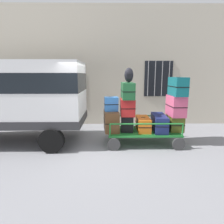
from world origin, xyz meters
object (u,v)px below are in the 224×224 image
at_px(suitcase_center_bottom, 143,124).
at_px(suitcase_right_top, 178,86).
at_px(van, 14,94).
at_px(suitcase_midleft_bottom, 127,123).
at_px(suitcase_midleft_middle, 127,107).
at_px(suitcase_right_middle, 176,106).
at_px(suitcase_right_bottom, 175,123).
at_px(suitcase_midleft_top, 128,91).
at_px(suitcase_left_bottom, 111,121).
at_px(suitcase_left_middle, 111,104).
at_px(backpack, 129,75).
at_px(suitcase_midright_bottom, 159,123).
at_px(luggage_cart, 143,132).

distance_m(suitcase_center_bottom, suitcase_right_top, 1.56).
bearing_deg(van, suitcase_midleft_bottom, -3.18).
height_order(van, suitcase_midleft_middle, van).
bearing_deg(suitcase_right_middle, suitcase_right_bottom, 90.00).
distance_m(van, suitcase_midleft_top, 3.59).
bearing_deg(suitcase_left_bottom, suitcase_right_middle, 0.24).
xyz_separation_m(suitcase_left_middle, backpack, (0.54, 0.05, 0.88)).
bearing_deg(suitcase_midright_bottom, van, 177.56).
xyz_separation_m(suitcase_left_bottom, suitcase_center_bottom, (1.02, 0.01, -0.11)).
xyz_separation_m(van, suitcase_right_middle, (5.11, -0.18, -0.37)).
height_order(suitcase_right_bottom, backpack, backpack).
relative_size(suitcase_right_middle, backpack, 1.77).
xyz_separation_m(suitcase_midleft_middle, suitcase_midright_bottom, (1.02, 0.01, -0.50)).
bearing_deg(luggage_cart, suitcase_midright_bottom, -0.12).
distance_m(suitcase_midleft_bottom, suitcase_center_bottom, 0.51).
relative_size(van, luggage_cart, 1.94).
distance_m(suitcase_left_bottom, suitcase_right_bottom, 2.03).
bearing_deg(suitcase_midleft_middle, van, 176.78).
distance_m(van, luggage_cart, 4.28).
bearing_deg(luggage_cart, suitcase_midleft_middle, -179.19).
bearing_deg(suitcase_center_bottom, suitcase_midright_bottom, -2.81).
bearing_deg(suitcase_midleft_top, suitcase_midright_bottom, -1.62).
bearing_deg(suitcase_right_middle, backpack, 179.95).
height_order(van, suitcase_midleft_top, van).
bearing_deg(van, suitcase_right_bottom, -1.76).
xyz_separation_m(suitcase_midright_bottom, suitcase_right_bottom, (0.51, 0.04, -0.02)).
xyz_separation_m(suitcase_left_middle, suitcase_center_bottom, (1.02, 0.06, -0.65)).
xyz_separation_m(luggage_cart, suitcase_center_bottom, (0.00, 0.02, 0.28)).
bearing_deg(suitcase_right_bottom, suitcase_midright_bottom, -175.65).
bearing_deg(suitcase_left_bottom, suitcase_right_bottom, 0.81).
xyz_separation_m(suitcase_midleft_bottom, suitcase_right_bottom, (1.52, 0.04, -0.01)).
distance_m(van, suitcase_midright_bottom, 4.70).
bearing_deg(backpack, suitcase_right_bottom, 0.72).
height_order(van, suitcase_left_bottom, van).
relative_size(suitcase_midleft_bottom, suitcase_right_top, 0.72).
bearing_deg(suitcase_left_middle, suitcase_right_top, -0.03).
height_order(van, suitcase_right_middle, van).
bearing_deg(suitcase_left_bottom, suitcase_midleft_bottom, -1.55).
bearing_deg(suitcase_left_middle, suitcase_midleft_bottom, 3.38).
bearing_deg(van, suitcase_center_bottom, -2.39).
distance_m(suitcase_right_bottom, backpack, 2.12).
height_order(suitcase_center_bottom, suitcase_right_top, suitcase_right_top).
relative_size(suitcase_left_bottom, suitcase_midleft_middle, 1.42).
xyz_separation_m(suitcase_left_bottom, suitcase_right_middle, (2.03, 0.01, 0.47)).
relative_size(van, suitcase_midright_bottom, 4.12).
xyz_separation_m(suitcase_left_middle, suitcase_right_top, (2.03, -0.00, 0.53)).
height_order(suitcase_midleft_middle, suitcase_center_bottom, suitcase_midleft_middle).
bearing_deg(suitcase_right_top, suitcase_midright_bottom, 176.06).
distance_m(suitcase_midleft_middle, suitcase_center_bottom, 0.75).
bearing_deg(luggage_cart, suitcase_right_middle, 0.98).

